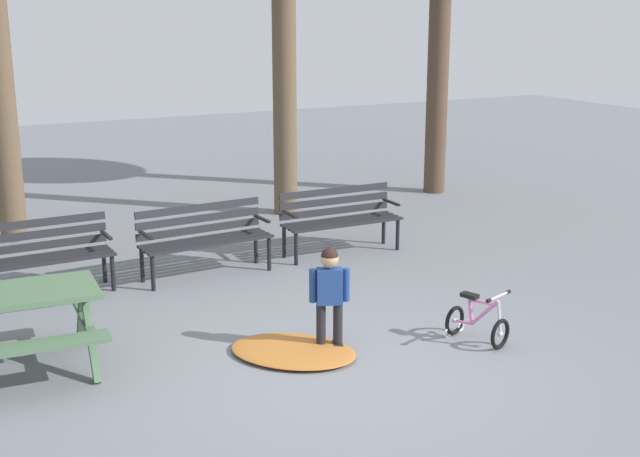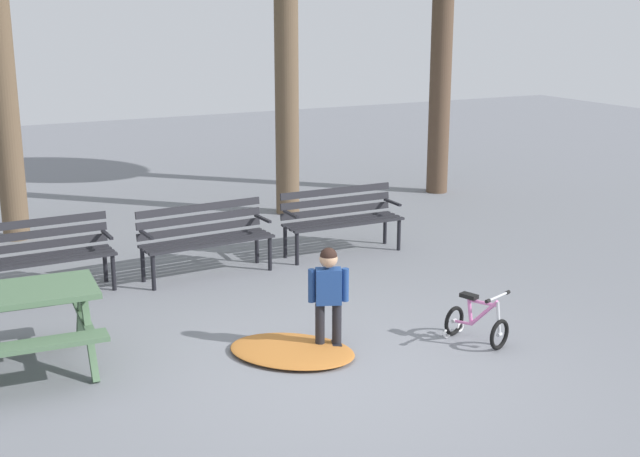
% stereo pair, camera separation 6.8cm
% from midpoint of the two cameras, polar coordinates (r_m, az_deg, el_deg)
% --- Properties ---
extents(ground, '(36.00, 36.00, 0.00)m').
position_cam_midpoint_polar(ground, '(7.68, 1.48, -9.63)').
color(ground, slate).
extents(park_bench_far_left, '(1.61, 0.51, 0.85)m').
position_cam_midpoint_polar(park_bench_far_left, '(9.98, -18.18, -1.44)').
color(park_bench_far_left, '#232328').
rests_on(park_bench_far_left, ground).
extents(park_bench_left, '(1.63, 0.56, 0.85)m').
position_cam_midpoint_polar(park_bench_left, '(10.28, -7.59, -0.36)').
color(park_bench_left, '#232328').
rests_on(park_bench_left, ground).
extents(park_bench_right, '(1.60, 0.47, 0.85)m').
position_cam_midpoint_polar(park_bench_right, '(11.11, 1.56, 0.91)').
color(park_bench_right, '#232328').
rests_on(park_bench_right, ground).
extents(child_standing, '(0.36, 0.24, 1.01)m').
position_cam_midpoint_polar(child_standing, '(7.95, 0.82, -4.20)').
color(child_standing, black).
rests_on(child_standing, ground).
extents(kids_bicycle, '(0.51, 0.63, 0.54)m').
position_cam_midpoint_polar(kids_bicycle, '(8.39, 10.68, -6.24)').
color(kids_bicycle, black).
rests_on(kids_bicycle, ground).
extents(leaf_pile, '(1.45, 1.46, 0.07)m').
position_cam_midpoint_polar(leaf_pile, '(8.03, -1.66, -8.22)').
color(leaf_pile, '#B26B2D').
rests_on(leaf_pile, ground).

